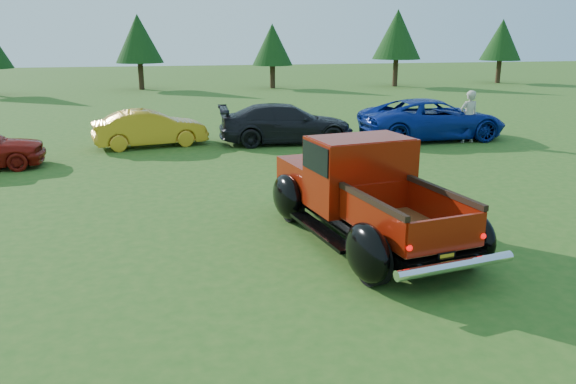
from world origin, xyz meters
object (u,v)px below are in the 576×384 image
Objects in this scene: tree_mid_right at (272,45)px; show_car_blue at (432,119)px; show_car_yellow at (150,128)px; show_car_grey at (286,123)px; tree_mid_left at (138,39)px; tree_east at (397,34)px; pickup_truck at (359,189)px; spectator at (469,117)px; tree_far_east at (502,40)px.

show_car_blue is at bearing -84.58° from tree_mid_right.
show_car_yellow is 0.72× the size of show_car_blue.
show_car_grey is (4.70, -0.38, 0.06)m from show_car_yellow.
tree_mid_left reaches higher than show_car_blue.
show_car_blue is (10.07, -0.82, 0.11)m from show_car_yellow.
show_car_grey is (-12.41, -19.68, -2.97)m from tree_east.
show_car_blue is (6.04, 9.07, -0.17)m from pickup_truck.
tree_mid_left is 25.56m from spectator.
tree_mid_left is 1.14× the size of tree_mid_right.
show_car_yellow is at bearing 84.46° from show_car_blue.
tree_mid_left reaches higher than tree_mid_right.
tree_east reaches higher than spectator.
tree_mid_right is (9.00, -1.00, -0.41)m from tree_mid_left.
tree_mid_right is 0.83× the size of show_car_blue.
tree_east reaches higher than tree_far_east.
tree_mid_right is at bearing -85.90° from spectator.
spectator reaches higher than show_car_yellow.
tree_mid_left is at bearing 89.72° from pickup_truck.
tree_east is 9.06m from tree_far_east.
spectator is at bearing -98.63° from show_car_grey.
tree_east reaches higher than show_car_blue.
tree_east is at bearing -173.66° from tree_far_east.
tree_mid_right is at bearing 4.52° from show_car_blue.
tree_far_east is at bearing -38.11° from show_car_blue.
tree_far_east is 37.48m from pickup_truck.
tree_east is at bearing 56.49° from pickup_truck.
spectator is (6.97, 8.20, 0.01)m from pickup_truck.
show_car_blue reaches higher than show_car_grey.
spectator is (11.88, -22.50, -2.46)m from tree_mid_left.
tree_east is at bearing -109.78° from spectator.
tree_far_east is at bearing 44.44° from pickup_truck.
tree_mid_left reaches higher than show_car_grey.
show_car_blue is (-16.04, -21.12, -2.51)m from tree_far_east.
tree_far_east is 26.79m from spectator.
tree_mid_right is 30.05m from pickup_truck.
spectator is (-6.12, -21.00, -2.74)m from tree_east.
tree_east is 1.00× the size of pickup_truck.
tree_mid_right is at bearing -6.34° from tree_mid_left.
tree_mid_left reaches higher than pickup_truck.
tree_east is 25.97m from show_car_yellow.
show_car_yellow is 2.06× the size of spectator.
tree_mid_left is at bearing -65.70° from spectator.
show_car_blue is at bearing -105.72° from show_car_yellow.
tree_mid_left is 27.00m from tree_far_east.
tree_east is 1.12× the size of tree_far_east.
tree_far_east is (27.00, -0.50, -0.14)m from tree_mid_left.
tree_mid_left reaches higher than show_car_yellow.
show_car_blue is at bearing -109.29° from tree_east.
show_car_grey is at bearing 76.60° from pickup_truck.
tree_mid_right reaches higher than spectator.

